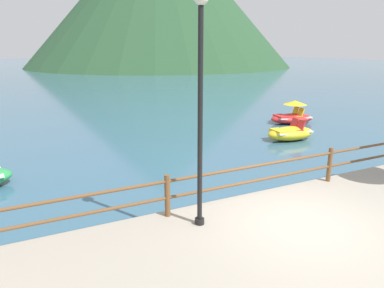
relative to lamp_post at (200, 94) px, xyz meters
name	(u,v)px	position (x,y,z in m)	size (l,w,h in m)	color
ground_plane	(66,81)	(1.91, 39.07, -3.11)	(200.00, 200.00, 0.00)	#38607A
dock_railing	(258,174)	(1.91, 0.62, -2.13)	(23.92, 0.12, 0.95)	brown
lamp_post	(200,94)	(0.00, 0.00, 0.00)	(0.28, 0.28, 4.55)	black
pedal_boat_0	(290,133)	(7.42, 5.72, -2.80)	(2.32, 1.31, 0.90)	yellow
pedal_boat_3	(292,116)	(9.93, 8.47, -2.71)	(2.58, 1.69, 1.22)	red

